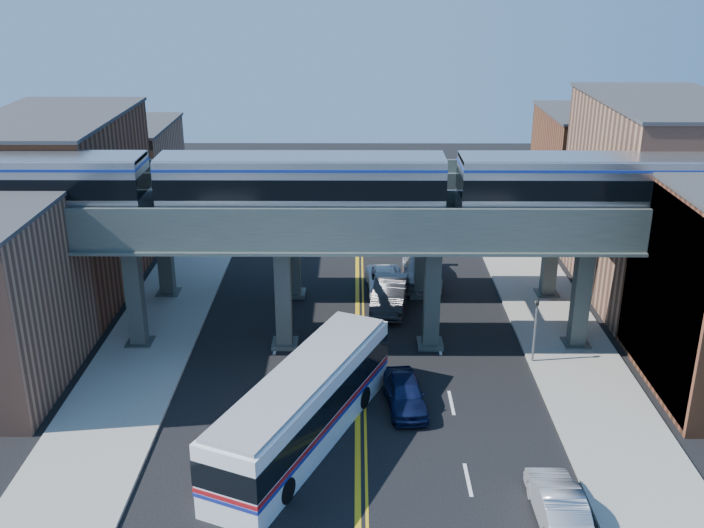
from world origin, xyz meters
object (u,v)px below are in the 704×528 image
at_px(car_lane_a, 405,393).
at_px(car_lane_b, 390,294).
at_px(stop_sign, 364,360).
at_px(car_parked_curb, 558,504).
at_px(transit_train, 302,184).
at_px(car_lane_c, 386,281).
at_px(traffic_signal, 536,324).
at_px(transit_bus, 304,407).
at_px(car_lane_d, 421,269).

bearing_deg(car_lane_a, car_lane_b, 85.38).
xyz_separation_m(stop_sign, car_parked_curb, (7.21, -9.49, -1.00)).
relative_size(stop_sign, car_parked_curb, 0.57).
bearing_deg(transit_train, car_lane_c, 58.50).
xyz_separation_m(car_lane_a, car_parked_curb, (5.27, -8.12, 0.02)).
xyz_separation_m(transit_train, car_lane_b, (4.84, 5.06, -8.28)).
height_order(traffic_signal, transit_bus, traffic_signal).
xyz_separation_m(transit_train, car_lane_c, (4.68, 7.63, -8.49)).
xyz_separation_m(transit_bus, car_lane_b, (4.31, 14.23, -0.78)).
bearing_deg(car_lane_d, stop_sign, -104.39).
bearing_deg(car_lane_c, transit_train, -124.79).
bearing_deg(transit_bus, car_parked_curb, -94.71).
bearing_deg(stop_sign, car_lane_a, -35.07).
height_order(traffic_signal, car_lane_b, traffic_signal).
xyz_separation_m(traffic_signal, car_lane_a, (-6.95, -4.37, -1.56)).
relative_size(car_lane_a, car_parked_curb, 0.94).
bearing_deg(car_parked_curb, traffic_signal, -98.48).
relative_size(stop_sign, traffic_signal, 0.64).
bearing_deg(car_lane_b, transit_bus, -99.34).
relative_size(transit_train, stop_sign, 17.17).
distance_m(transit_train, stop_sign, 9.50).
bearing_deg(car_lane_c, transit_bus, -107.17).
bearing_deg(traffic_signal, car_parked_curb, -97.70).
height_order(stop_sign, car_lane_b, stop_sign).
relative_size(car_lane_b, car_lane_d, 0.92).
bearing_deg(transit_bus, transit_train, 26.90).
bearing_deg(transit_bus, car_lane_a, -35.01).
xyz_separation_m(car_lane_a, car_lane_d, (1.99, 15.78, 0.13)).
xyz_separation_m(stop_sign, car_lane_d, (3.93, 14.41, -0.89)).
xyz_separation_m(car_lane_b, car_parked_curb, (5.55, -19.55, -0.15)).
bearing_deg(car_parked_curb, car_lane_b, -74.93).
bearing_deg(transit_bus, car_lane_b, 6.75).
height_order(transit_bus, car_lane_a, transit_bus).
bearing_deg(transit_train, stop_sign, -57.56).
bearing_deg(car_lane_a, car_parked_curb, -63.08).
bearing_deg(traffic_signal, transit_bus, -148.17).
distance_m(traffic_signal, car_lane_a, 8.36).
relative_size(traffic_signal, car_lane_b, 0.74).
relative_size(transit_train, car_parked_curb, 9.75).
height_order(stop_sign, car_parked_curb, stop_sign).
xyz_separation_m(traffic_signal, car_lane_d, (-4.97, 11.41, -1.43)).
relative_size(car_lane_a, car_lane_b, 0.79).
bearing_deg(transit_train, traffic_signal, -9.40).
bearing_deg(transit_train, car_lane_d, 52.91).
bearing_deg(car_parked_curb, car_lane_c, -76.30).
distance_m(transit_bus, car_lane_d, 19.73).
bearing_deg(traffic_signal, car_lane_d, 113.52).
xyz_separation_m(car_lane_c, car_lane_d, (2.43, 1.77, 0.18)).
bearing_deg(car_lane_d, car_lane_b, -116.68).
bearing_deg(car_lane_b, transit_train, -126.22).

